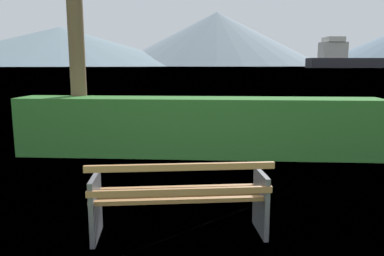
# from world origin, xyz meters

# --- Properties ---
(ground_plane) EXTENTS (1400.00, 1400.00, 0.00)m
(ground_plane) POSITION_xyz_m (0.00, 0.00, 0.00)
(ground_plane) COLOR #567A38
(water_surface) EXTENTS (620.00, 620.00, 0.00)m
(water_surface) POSITION_xyz_m (0.00, 308.82, 0.00)
(water_surface) COLOR #6B8EA3
(water_surface) RESTS_ON ground_plane
(park_bench) EXTENTS (1.91, 0.83, 0.87)m
(park_bench) POSITION_xyz_m (0.01, -0.06, 0.43)
(park_bench) COLOR olive
(park_bench) RESTS_ON ground_plane
(hedge_row) EXTENTS (7.19, 0.83, 1.17)m
(hedge_row) POSITION_xyz_m (0.00, 3.59, 0.58)
(hedge_row) COLOR #2D6B28
(hedge_row) RESTS_ON ground_plane
(cargo_ship_large) EXTENTS (83.32, 21.87, 18.74)m
(cargo_ship_large) POSITION_xyz_m (91.88, 238.74, 5.24)
(cargo_ship_large) COLOR #232328
(cargo_ship_large) RESTS_ON water_surface
(distant_hills) EXTENTS (919.27, 422.40, 84.88)m
(distant_hills) POSITION_xyz_m (-1.15, 578.67, 35.89)
(distant_hills) COLOR slate
(distant_hills) RESTS_ON ground_plane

